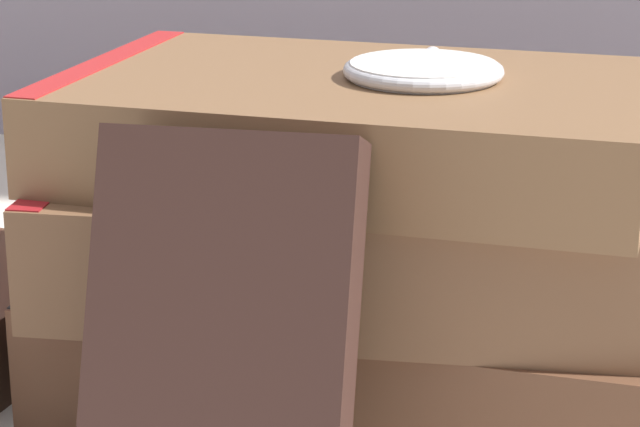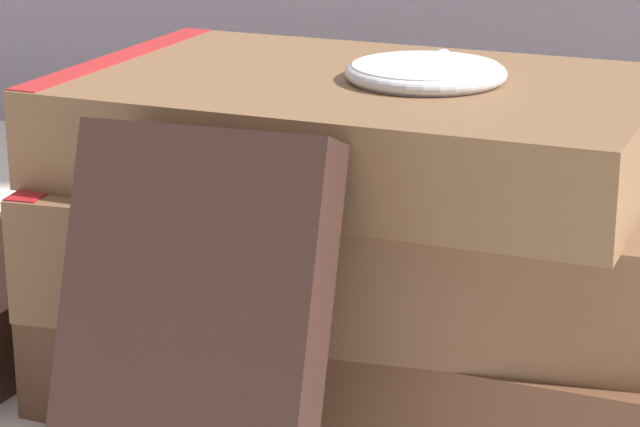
% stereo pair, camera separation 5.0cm
% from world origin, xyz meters
% --- Properties ---
extents(book_flat_bottom, '(0.26, 0.18, 0.05)m').
position_xyz_m(book_flat_bottom, '(0.03, 0.07, 0.02)').
color(book_flat_bottom, brown).
rests_on(book_flat_bottom, ground_plane).
extents(book_flat_middle, '(0.23, 0.16, 0.05)m').
position_xyz_m(book_flat_middle, '(0.02, 0.06, 0.07)').
color(book_flat_middle, brown).
rests_on(book_flat_middle, book_flat_bottom).
extents(book_flat_top, '(0.23, 0.16, 0.04)m').
position_xyz_m(book_flat_top, '(0.02, 0.05, 0.11)').
color(book_flat_top, brown).
rests_on(book_flat_top, book_flat_middle).
extents(book_leaning_front, '(0.08, 0.07, 0.13)m').
position_xyz_m(book_leaning_front, '(0.01, -0.06, 0.06)').
color(book_leaning_front, '#331E19').
rests_on(book_leaning_front, ground_plane).
extents(pocket_watch, '(0.06, 0.06, 0.01)m').
position_xyz_m(pocket_watch, '(0.05, 0.05, 0.13)').
color(pocket_watch, white).
rests_on(pocket_watch, book_flat_top).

